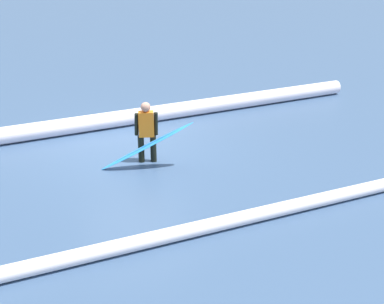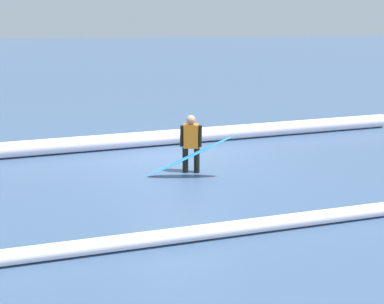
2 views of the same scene
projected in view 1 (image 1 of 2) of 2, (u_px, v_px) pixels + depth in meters
name	position (u px, v px, depth m)	size (l,w,h in m)	color
ground_plane	(132.00, 148.00, 11.73)	(183.93, 183.93, 0.00)	#3A5374
surfer	(146.00, 129.00, 10.70)	(0.50, 0.29, 1.41)	black
surfboard	(147.00, 146.00, 10.48)	(2.05, 0.82, 1.08)	#268CE5
wave_crest_foreground	(41.00, 130.00, 12.27)	(0.44, 0.44, 19.33)	white
wave_crest_midground	(197.00, 229.00, 8.13)	(0.26, 0.26, 20.91)	white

